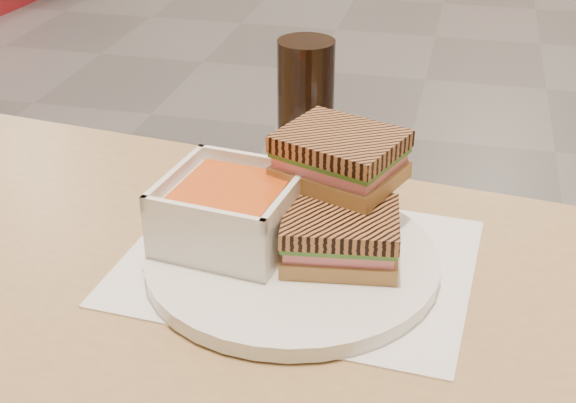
% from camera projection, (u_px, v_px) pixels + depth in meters
% --- Properties ---
extents(tray_liner, '(0.36, 0.29, 0.00)m').
position_uv_depth(tray_liner, '(298.00, 261.00, 0.81)').
color(tray_liner, white).
rests_on(tray_liner, main_table).
extents(plate, '(0.29, 0.29, 0.02)m').
position_uv_depth(plate, '(292.00, 261.00, 0.79)').
color(plate, white).
rests_on(plate, tray_liner).
extents(soup_bowl, '(0.14, 0.14, 0.07)m').
position_uv_depth(soup_bowl, '(231.00, 213.00, 0.80)').
color(soup_bowl, white).
rests_on(soup_bowl, plate).
extents(panini_lower, '(0.12, 0.11, 0.05)m').
position_uv_depth(panini_lower, '(340.00, 236.00, 0.77)').
color(panini_lower, '#A67B46').
rests_on(panini_lower, plate).
extents(panini_upper, '(0.14, 0.13, 0.05)m').
position_uv_depth(panini_upper, '(340.00, 157.00, 0.81)').
color(panini_upper, '#A67B46').
rests_on(panini_upper, panini_lower).
extents(cola_glass, '(0.07, 0.07, 0.15)m').
position_uv_depth(cola_glass, '(306.00, 100.00, 0.99)').
color(cola_glass, black).
rests_on(cola_glass, main_table).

